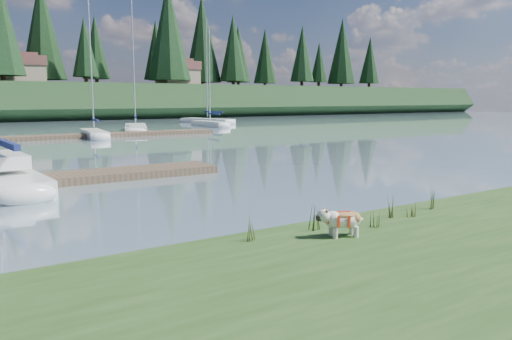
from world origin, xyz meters
TOP-DOWN VIEW (x-y plane):
  - ground at (0.00, 30.00)m, footprint 200.00×200.00m
  - bank at (0.00, -6.00)m, footprint 60.00×9.00m
  - bulldog at (0.86, -2.83)m, footprint 0.96×0.60m
  - dock_far at (2.00, 30.00)m, footprint 26.00×2.20m
  - sailboat_bg_2 at (5.03, 30.47)m, footprint 2.18×7.09m
  - sailboat_bg_3 at (10.54, 36.03)m, footprint 4.82×9.46m
  - sailboat_bg_4 at (19.87, 39.20)m, footprint 1.52×7.10m
  - sailboat_bg_5 at (22.97, 46.27)m, footprint 4.12×9.13m
  - weed_0 at (0.72, -2.20)m, footprint 0.17×0.14m
  - weed_1 at (1.97, -2.68)m, footprint 0.17×0.14m
  - weed_2 at (2.90, -2.31)m, footprint 0.17×0.14m
  - weed_3 at (-0.79, -2.12)m, footprint 0.17×0.14m
  - weed_4 at (3.31, -2.50)m, footprint 0.17×0.14m
  - weed_5 at (4.42, -2.21)m, footprint 0.17×0.14m
  - mud_lip at (0.00, -1.60)m, footprint 60.00×0.50m
  - conifer_5 at (15.00, 70.00)m, footprint 3.96×3.96m
  - conifer_6 at (28.00, 68.00)m, footprint 7.04×7.04m
  - conifer_7 at (42.00, 71.00)m, footprint 5.28×5.28m
  - conifer_8 at (55.00, 67.00)m, footprint 4.62×4.62m
  - conifer_9 at (68.00, 70.00)m, footprint 5.94×5.94m
  - house_1 at (6.00, 71.00)m, footprint 6.30×5.30m
  - house_2 at (30.00, 69.00)m, footprint 6.30×5.30m

SIDE VIEW (x-z plane):
  - ground at x=0.00m, z-range 0.00..0.00m
  - mud_lip at x=0.00m, z-range 0.00..0.14m
  - dock_far at x=2.00m, z-range 0.00..0.30m
  - bank at x=0.00m, z-range 0.00..0.35m
  - sailboat_bg_5 at x=22.97m, z-range -6.05..6.68m
  - sailboat_bg_3 at x=10.54m, z-range -6.49..7.13m
  - sailboat_bg_4 at x=19.87m, z-range -4.94..5.60m
  - sailboat_bg_2 at x=5.03m, z-range -4.97..5.63m
  - weed_4 at x=3.31m, z-range 0.32..0.72m
  - weed_1 at x=1.97m, z-range 0.31..0.79m
  - weed_3 at x=-0.79m, z-range 0.30..0.88m
  - weed_2 at x=2.90m, z-range 0.30..0.89m
  - weed_5 at x=4.42m, z-range 0.30..0.91m
  - weed_0 at x=0.72m, z-range 0.29..0.98m
  - bulldog at x=0.86m, z-range 0.42..0.98m
  - house_1 at x=6.00m, z-range 4.99..9.64m
  - house_2 at x=30.00m, z-range 4.99..9.64m
  - conifer_5 at x=15.00m, z-range 5.65..16.00m
  - conifer_8 at x=55.00m, z-range 5.62..17.40m
  - conifer_7 at x=42.00m, z-range 5.59..18.79m
  - conifer_9 at x=68.00m, z-range 5.55..20.18m
  - conifer_6 at x=28.00m, z-range 5.49..22.49m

